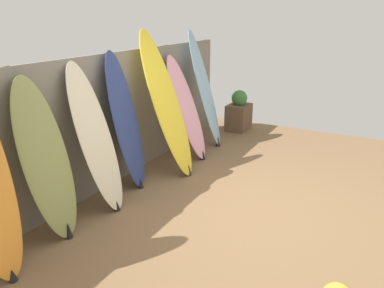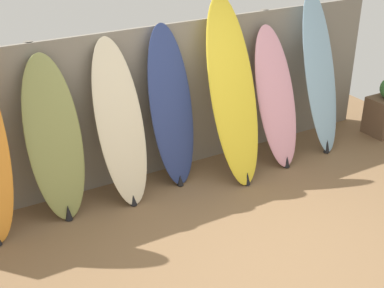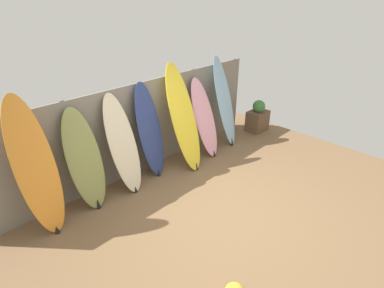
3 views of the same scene
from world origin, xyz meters
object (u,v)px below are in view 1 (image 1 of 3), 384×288
surfboard_cream_2 (96,139)px  planter_box (239,113)px  surfboard_olive_1 (46,161)px  surfboard_navy_3 (126,122)px  surfboard_pink_5 (187,108)px  surfboard_yellow_4 (167,104)px  surfboard_skyblue_6 (205,90)px

surfboard_cream_2 → planter_box: 3.92m
surfboard_olive_1 → planter_box: surfboard_olive_1 is taller
surfboard_navy_3 → surfboard_pink_5: surfboard_navy_3 is taller
surfboard_pink_5 → planter_box: 1.93m
surfboard_yellow_4 → surfboard_skyblue_6: (1.38, 0.07, -0.03)m
surfboard_navy_3 → surfboard_pink_5: (1.36, -0.16, -0.09)m
surfboard_navy_3 → surfboard_skyblue_6: size_ratio=0.91×
surfboard_navy_3 → planter_box: bearing=-6.0°
surfboard_cream_2 → surfboard_skyblue_6: bearing=-1.6°
surfboard_cream_2 → surfboard_yellow_4: size_ratio=0.85×
surfboard_navy_3 → surfboard_yellow_4: (0.69, -0.21, 0.12)m
surfboard_navy_3 → surfboard_pink_5: size_ratio=1.11×
surfboard_navy_3 → surfboard_yellow_4: 0.73m
surfboard_yellow_4 → surfboard_olive_1: bearing=175.0°
surfboard_cream_2 → surfboard_pink_5: 2.02m
surfboard_olive_1 → surfboard_cream_2: 0.71m
surfboard_navy_3 → surfboard_skyblue_6: 2.08m
surfboard_cream_2 → surfboard_navy_3: (0.65, 0.06, 0.04)m
surfboard_olive_1 → planter_box: (4.59, -0.31, -0.50)m
surfboard_navy_3 → surfboard_yellow_4: size_ratio=0.88×
surfboard_olive_1 → surfboard_skyblue_6: (3.43, -0.11, 0.15)m
surfboard_olive_1 → surfboard_navy_3: 1.36m
surfboard_skyblue_6 → planter_box: (1.16, -0.20, -0.66)m
surfboard_pink_5 → surfboard_skyblue_6: 0.73m
surfboard_yellow_4 → surfboard_pink_5: surfboard_yellow_4 is taller
surfboard_navy_3 → planter_box: size_ratio=2.27×
planter_box → surfboard_pink_5: bearing=174.4°
surfboard_yellow_4 → surfboard_pink_5: bearing=4.1°
surfboard_skyblue_6 → surfboard_yellow_4: bearing=-177.1°
surfboard_pink_5 → surfboard_navy_3: bearing=173.4°
surfboard_olive_1 → planter_box: 4.62m
surfboard_yellow_4 → planter_box: size_ratio=2.57×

